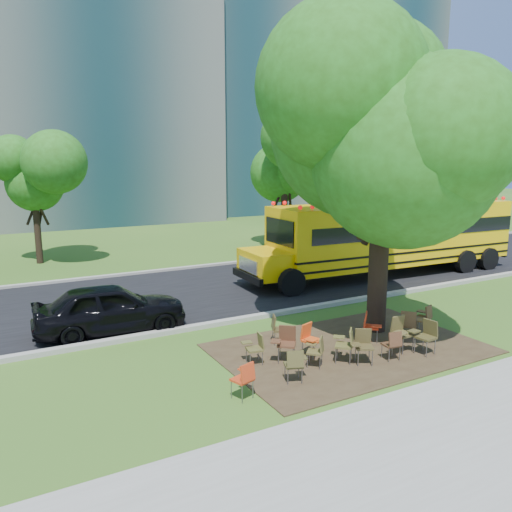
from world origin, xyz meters
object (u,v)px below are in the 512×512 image
chair_8 (256,345)px  chair_9 (286,340)px  chair_0 (245,376)px  chair_12 (370,324)px  chair_14 (310,337)px  chair_11 (346,342)px  black_car (111,308)px  chair_3 (363,343)px  chair_2 (317,349)px  chair_4 (393,342)px  chair_5 (401,330)px  school_bus (392,234)px  chair_7 (410,322)px  chair_1 (295,362)px  chair_10 (278,327)px  chair_6 (426,333)px  main_tree (385,119)px  chair_13 (425,315)px

chair_8 → chair_9: 0.77m
chair_0 → chair_12: chair_12 is taller
chair_0 → chair_9: size_ratio=0.90×
chair_14 → chair_11: bearing=108.7°
chair_12 → black_car: black_car is taller
chair_3 → chair_11: (-0.32, 0.25, 0.00)m
chair_2 → chair_4: (1.91, -0.60, 0.01)m
chair_3 → chair_5: bearing=-144.8°
school_bus → chair_8: size_ratio=16.21×
chair_7 → chair_8: size_ratio=1.13×
chair_1 → chair_14: (1.18, 1.12, 0.03)m
chair_10 → chair_11: bearing=45.2°
chair_0 → chair_14: (2.52, 1.22, 0.03)m
chair_8 → chair_1: bearing=-159.6°
chair_3 → chair_6: (1.86, -0.30, 0.02)m
main_tree → chair_10: main_tree is taller
chair_9 → chair_12: bearing=-140.9°
chair_10 → black_car: bearing=-109.1°
chair_0 → chair_14: size_ratio=0.94×
chair_7 → chair_14: (-3.07, 0.42, -0.02)m
chair_10 → chair_11: size_ratio=0.93×
chair_4 → chair_9: 2.70m
chair_5 → chair_9: bearing=-18.8°
chair_2 → chair_7: chair_7 is taller
chair_3 → chair_8: (-2.33, 1.24, -0.05)m
chair_12 → chair_13: size_ratio=1.01×
chair_10 → chair_14: size_ratio=0.94×
school_bus → chair_12: bearing=-134.7°
chair_6 → chair_9: chair_6 is taller
chair_6 → chair_7: (0.31, 0.87, -0.01)m
chair_0 → chair_14: chair_14 is taller
school_bus → black_car: 12.89m
chair_13 → chair_9: bearing=159.3°
school_bus → chair_11: school_bus is taller
chair_8 → chair_14: bearing=-90.1°
main_tree → chair_12: main_tree is taller
main_tree → chair_1: main_tree is taller
chair_1 → chair_11: bearing=32.7°
chair_1 → chair_2: bearing=47.7°
chair_8 → chair_4: bearing=-105.2°
chair_7 → chair_13: (1.00, 0.37, -0.05)m
chair_12 → chair_13: bearing=128.2°
chair_2 → chair_13: 4.33m
chair_9 → chair_13: size_ratio=1.10×
chair_3 → chair_12: (1.18, 1.08, -0.03)m
chair_0 → chair_6: size_ratio=0.90×
chair_14 → black_car: 5.94m
chair_4 → main_tree: bearing=67.1°
chair_10 → chair_5: bearing=73.6°
chair_1 → chair_2: (0.96, 0.50, -0.03)m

